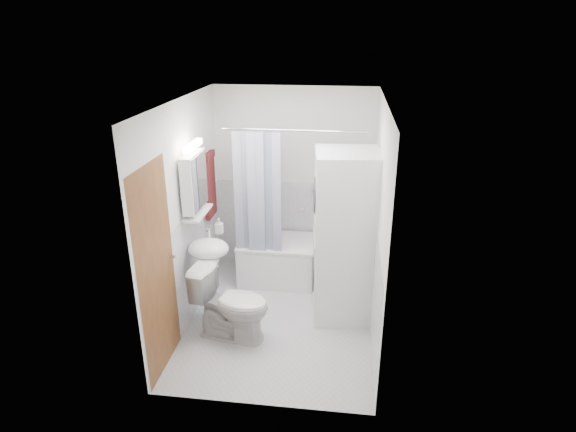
# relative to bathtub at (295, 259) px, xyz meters

# --- Properties ---
(floor) EXTENTS (2.60, 2.60, 0.00)m
(floor) POSITION_rel_bathtub_xyz_m (-0.07, -0.92, -0.30)
(floor) COLOR #B7B7BB
(floor) RESTS_ON ground
(room_walls) EXTENTS (2.60, 2.60, 2.60)m
(room_walls) POSITION_rel_bathtub_xyz_m (-0.07, -0.92, 1.19)
(room_walls) COLOR white
(room_walls) RESTS_ON ground
(wainscot) EXTENTS (1.98, 2.58, 2.58)m
(wainscot) POSITION_rel_bathtub_xyz_m (-0.07, -0.63, 0.30)
(wainscot) COLOR white
(wainscot) RESTS_ON ground
(door) EXTENTS (0.05, 2.00, 2.00)m
(door) POSITION_rel_bathtub_xyz_m (-1.02, -1.47, 0.70)
(door) COLOR brown
(door) RESTS_ON ground
(bathtub) EXTENTS (1.41, 0.67, 0.54)m
(bathtub) POSITION_rel_bathtub_xyz_m (0.00, 0.00, 0.00)
(bathtub) COLOR white
(bathtub) RESTS_ON ground
(tub_spout) EXTENTS (0.04, 0.12, 0.04)m
(tub_spout) POSITION_rel_bathtub_xyz_m (0.20, 0.33, 0.56)
(tub_spout) COLOR silver
(tub_spout) RESTS_ON room_walls
(curtain_rod) EXTENTS (1.59, 0.02, 0.02)m
(curtain_rod) POSITION_rel_bathtub_xyz_m (0.00, -0.28, 1.70)
(curtain_rod) COLOR silver
(curtain_rod) RESTS_ON room_walls
(shower_curtain) EXTENTS (0.55, 0.02, 1.45)m
(shower_curtain) POSITION_rel_bathtub_xyz_m (-0.42, -0.28, 0.95)
(shower_curtain) COLOR #15214C
(shower_curtain) RESTS_ON curtain_rod
(sink) EXTENTS (0.44, 0.37, 1.04)m
(sink) POSITION_rel_bathtub_xyz_m (-0.82, -0.95, 0.41)
(sink) COLOR white
(sink) RESTS_ON ground
(medicine_cabinet) EXTENTS (0.13, 0.50, 0.71)m
(medicine_cabinet) POSITION_rel_bathtub_xyz_m (-0.97, -0.82, 1.27)
(medicine_cabinet) COLOR white
(medicine_cabinet) RESTS_ON room_walls
(shelf) EXTENTS (0.18, 0.54, 0.02)m
(shelf) POSITION_rel_bathtub_xyz_m (-0.96, -0.82, 0.90)
(shelf) COLOR silver
(shelf) RESTS_ON room_walls
(shower_caddy) EXTENTS (0.22, 0.06, 0.02)m
(shower_caddy) POSITION_rel_bathtub_xyz_m (0.25, 0.32, 0.85)
(shower_caddy) COLOR silver
(shower_caddy) RESTS_ON room_walls
(towel) EXTENTS (0.07, 0.33, 0.80)m
(towel) POSITION_rel_bathtub_xyz_m (-1.01, -0.17, 1.02)
(towel) COLOR #54161C
(towel) RESTS_ON room_walls
(washer_dryer) EXTENTS (0.74, 0.73, 1.88)m
(washer_dryer) POSITION_rel_bathtub_xyz_m (0.61, -0.66, 0.64)
(washer_dryer) COLOR white
(washer_dryer) RESTS_ON ground
(toilet) EXTENTS (0.86, 0.57, 0.78)m
(toilet) POSITION_rel_bathtub_xyz_m (-0.52, -1.27, 0.09)
(toilet) COLOR white
(toilet) RESTS_ON ground
(soap_pump) EXTENTS (0.08, 0.17, 0.08)m
(soap_pump) POSITION_rel_bathtub_xyz_m (-0.78, -0.67, 0.65)
(soap_pump) COLOR gray
(soap_pump) RESTS_ON sink
(shelf_bottle) EXTENTS (0.07, 0.18, 0.07)m
(shelf_bottle) POSITION_rel_bathtub_xyz_m (-0.96, -0.97, 0.95)
(shelf_bottle) COLOR gray
(shelf_bottle) RESTS_ON shelf
(shelf_cup) EXTENTS (0.10, 0.09, 0.10)m
(shelf_cup) POSITION_rel_bathtub_xyz_m (-0.96, -0.70, 0.97)
(shelf_cup) COLOR gray
(shelf_cup) RESTS_ON shelf
(shampoo_a) EXTENTS (0.13, 0.17, 0.13)m
(shampoo_a) POSITION_rel_bathtub_xyz_m (0.28, 0.32, 0.93)
(shampoo_a) COLOR gray
(shampoo_a) RESTS_ON shower_caddy
(shampoo_b) EXTENTS (0.08, 0.21, 0.08)m
(shampoo_b) POSITION_rel_bathtub_xyz_m (0.40, 0.32, 0.90)
(shampoo_b) COLOR #312BAF
(shampoo_b) RESTS_ON shower_caddy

